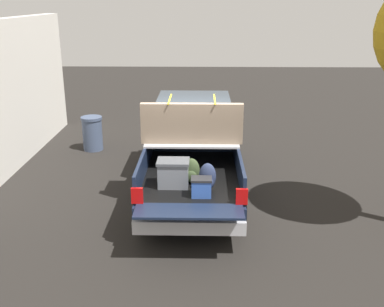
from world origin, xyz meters
name	(u,v)px	position (x,y,z in m)	size (l,w,h in m)	color
ground_plane	(193,190)	(0.00, 0.00, 0.00)	(40.00, 40.00, 0.00)	black
pickup_truck	(193,145)	(0.36, 0.00, 0.98)	(6.05, 2.06, 2.23)	#162138
building_facade	(9,95)	(1.66, 4.69, 1.86)	(8.10, 0.36, 3.72)	silver
trash_can	(92,133)	(2.93, 2.95, 0.50)	(0.60, 0.60, 0.98)	#3F4C66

